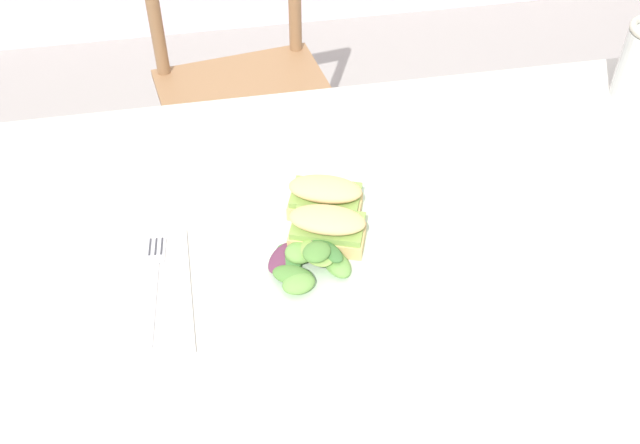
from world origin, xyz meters
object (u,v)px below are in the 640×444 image
dining_table (379,328)px  sandwich_half_front (327,228)px  fork_on_napkin (153,280)px  sandwich_half_back (325,197)px  plate_lunch (325,250)px  chair_wooden_far (245,91)px

dining_table → sandwich_half_front: (-0.07, 0.05, 0.17)m
sandwich_half_front → fork_on_napkin: size_ratio=0.62×
dining_table → sandwich_half_back: (-0.06, 0.11, 0.17)m
sandwich_half_front → sandwich_half_back: size_ratio=1.00×
dining_table → sandwich_half_front: bearing=143.0°
dining_table → plate_lunch: plate_lunch is taller
dining_table → fork_on_napkin: bearing=174.7°
chair_wooden_far → fork_on_napkin: chair_wooden_far is taller
dining_table → fork_on_napkin: 0.34m
sandwich_half_back → fork_on_napkin: (-0.25, -0.08, -0.03)m
dining_table → plate_lunch: (-0.07, 0.04, 0.14)m
fork_on_napkin → chair_wooden_far: bearing=77.1°
dining_table → plate_lunch: size_ratio=4.67×
chair_wooden_far → sandwich_half_front: (0.04, -0.81, 0.33)m
dining_table → sandwich_half_front: size_ratio=10.43×
plate_lunch → fork_on_napkin: (-0.23, -0.01, 0.00)m
chair_wooden_far → sandwich_half_back: bearing=-86.0°
dining_table → fork_on_napkin: (-0.30, 0.03, 0.14)m
plate_lunch → sandwich_half_front: sandwich_half_front is taller
dining_table → fork_on_napkin: size_ratio=6.44×
sandwich_half_back → fork_on_napkin: sandwich_half_back is taller
chair_wooden_far → sandwich_half_back: 0.82m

